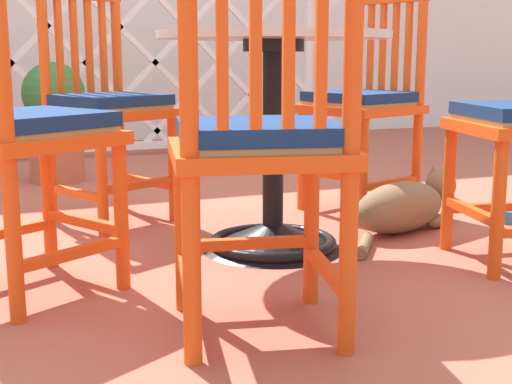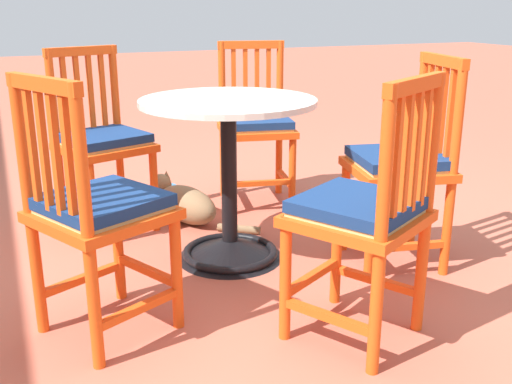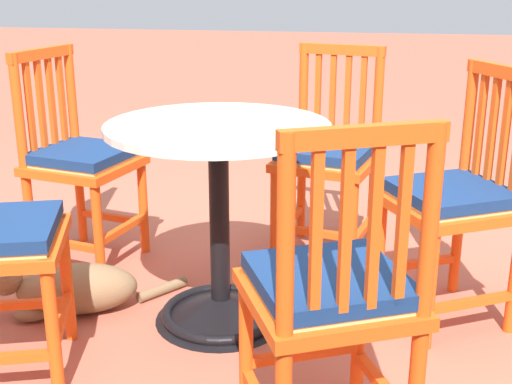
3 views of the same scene
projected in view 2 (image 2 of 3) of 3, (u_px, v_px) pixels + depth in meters
The scene contains 9 objects.
ground_plane at pixel (234, 268), 2.67m from camera, with size 24.00×24.00×0.00m, color #AD5642.
cafe_table at pixel (229, 199), 2.69m from camera, with size 0.76×0.76×0.73m.
orange_chair_by_planter at pixel (402, 165), 2.61m from camera, with size 0.48×0.48×0.91m.
orange_chair_tucked_in at pixel (256, 127), 3.42m from camera, with size 0.48×0.48×0.91m.
orange_chair_at_corner at pixel (102, 144), 3.01m from camera, with size 0.50×0.50×0.91m.
orange_chair_facing_out at pixel (97, 213), 2.03m from camera, with size 0.53×0.53×0.91m.
orange_chair_near_fence at pixel (363, 216), 2.00m from camera, with size 0.54×0.54×0.91m.
tabby_cat at pixel (183, 203), 3.23m from camera, with size 0.65×0.45×0.23m.
pet_water_bowl at pixel (163, 190), 3.68m from camera, with size 0.17×0.17×0.05m, color teal.
Camera 2 is at (-2.29, 0.87, 1.12)m, focal length 42.42 mm.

